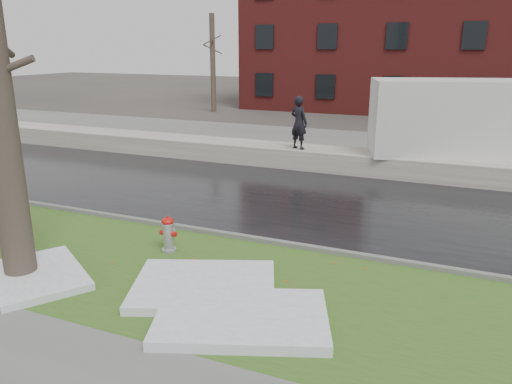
% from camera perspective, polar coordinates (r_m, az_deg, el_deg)
% --- Properties ---
extents(ground, '(120.00, 120.00, 0.00)m').
position_cam_1_polar(ground, '(10.97, -2.97, -7.45)').
color(ground, '#47423D').
rests_on(ground, ground).
extents(verge, '(60.00, 4.50, 0.04)m').
position_cam_1_polar(verge, '(9.96, -6.18, -9.99)').
color(verge, '#2C521B').
rests_on(verge, ground).
extents(road, '(60.00, 7.00, 0.03)m').
position_cam_1_polar(road, '(14.87, 4.65, -0.93)').
color(road, black).
rests_on(road, ground).
extents(parking_lot, '(60.00, 9.00, 0.03)m').
position_cam_1_polar(parking_lot, '(22.86, 11.53, 4.93)').
color(parking_lot, slate).
rests_on(parking_lot, ground).
extents(curb, '(60.00, 0.15, 0.14)m').
position_cam_1_polar(curb, '(11.77, -0.83, -5.34)').
color(curb, slate).
rests_on(curb, ground).
extents(snowbank, '(60.00, 1.60, 0.75)m').
position_cam_1_polar(snowbank, '(18.69, 8.82, 3.66)').
color(snowbank, '#BBB6AB').
rests_on(snowbank, ground).
extents(brick_building, '(26.00, 12.00, 10.00)m').
position_cam_1_polar(brick_building, '(39.07, 20.41, 16.25)').
color(brick_building, maroon).
rests_on(brick_building, ground).
extents(bg_tree_left, '(1.40, 1.62, 6.50)m').
position_cam_1_polar(bg_tree_left, '(35.10, -4.96, 14.54)').
color(bg_tree_left, brown).
rests_on(bg_tree_left, ground).
extents(bg_tree_center, '(1.40, 1.62, 6.50)m').
position_cam_1_polar(bg_tree_center, '(36.53, 6.74, 14.56)').
color(bg_tree_center, brown).
rests_on(bg_tree_center, ground).
extents(fire_hydrant, '(0.39, 0.34, 0.82)m').
position_cam_1_polar(fire_hydrant, '(11.17, -9.99, -4.59)').
color(fire_hydrant, '#9EA0A6').
rests_on(fire_hydrant, verge).
extents(box_truck, '(9.98, 4.64, 3.32)m').
position_cam_1_polar(box_truck, '(19.12, 24.09, 6.94)').
color(box_truck, black).
rests_on(box_truck, ground).
extents(worker, '(0.83, 0.69, 1.95)m').
position_cam_1_polar(worker, '(18.48, 4.92, 7.91)').
color(worker, black).
rests_on(worker, snowbank).
extents(snow_patch_near, '(3.15, 2.82, 0.16)m').
position_cam_1_polar(snow_patch_near, '(9.52, -5.92, -10.61)').
color(snow_patch_near, white).
rests_on(snow_patch_near, verge).
extents(snow_patch_far, '(2.72, 2.54, 0.14)m').
position_cam_1_polar(snow_patch_far, '(10.77, -23.70, -8.74)').
color(snow_patch_far, white).
rests_on(snow_patch_far, verge).
extents(snow_patch_side, '(3.25, 2.67, 0.18)m').
position_cam_1_polar(snow_patch_side, '(8.44, -1.63, -14.22)').
color(snow_patch_side, white).
rests_on(snow_patch_side, verge).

